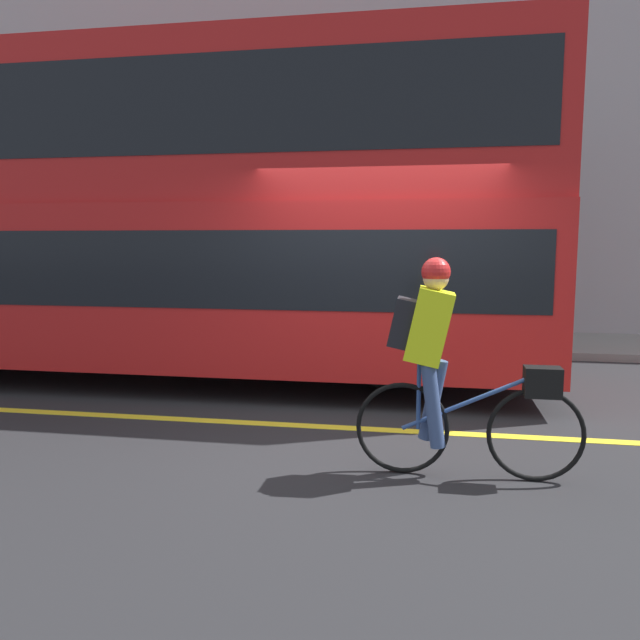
# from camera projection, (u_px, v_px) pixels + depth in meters

# --- Properties ---
(ground_plane) EXTENTS (80.00, 80.00, 0.00)m
(ground_plane) POSITION_uv_depth(u_px,v_px,m) (369.00, 436.00, 5.67)
(ground_plane) COLOR #232326
(road_center_line) EXTENTS (50.00, 0.14, 0.01)m
(road_center_line) POSITION_uv_depth(u_px,v_px,m) (371.00, 429.00, 5.87)
(road_center_line) COLOR yellow
(road_center_line) RESTS_ON ground_plane
(sidewalk_curb) EXTENTS (60.00, 2.16, 0.12)m
(sidewalk_curb) POSITION_uv_depth(u_px,v_px,m) (398.00, 341.00, 10.72)
(sidewalk_curb) COLOR gray
(sidewalk_curb) RESTS_ON ground_plane
(building_facade) EXTENTS (60.00, 0.30, 7.28)m
(building_facade) POSITION_uv_depth(u_px,v_px,m) (405.00, 138.00, 11.47)
(building_facade) COLOR #9E9EA3
(building_facade) RESTS_ON ground_plane
(bus) EXTENTS (9.85, 2.49, 3.97)m
(bus) POSITION_uv_depth(u_px,v_px,m) (147.00, 207.00, 7.89)
(bus) COLOR black
(bus) RESTS_ON ground_plane
(cyclist_on_bike) EXTENTS (1.68, 0.32, 1.65)m
(cyclist_on_bike) POSITION_uv_depth(u_px,v_px,m) (446.00, 361.00, 4.61)
(cyclist_on_bike) COLOR black
(cyclist_on_bike) RESTS_ON ground_plane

